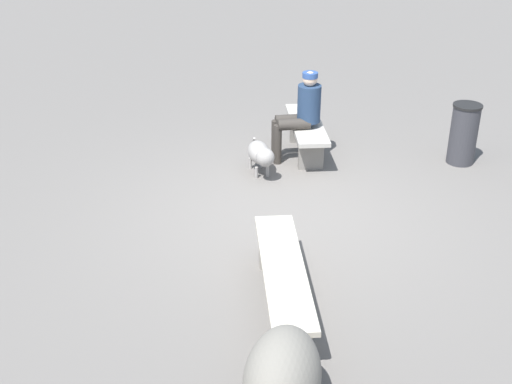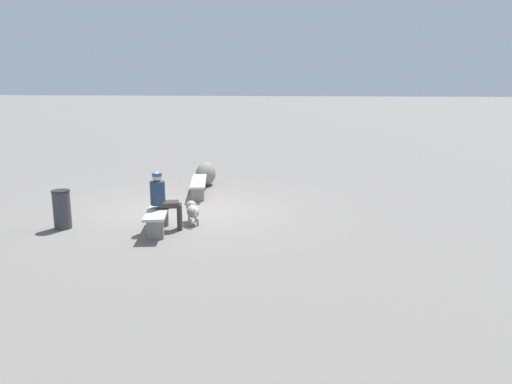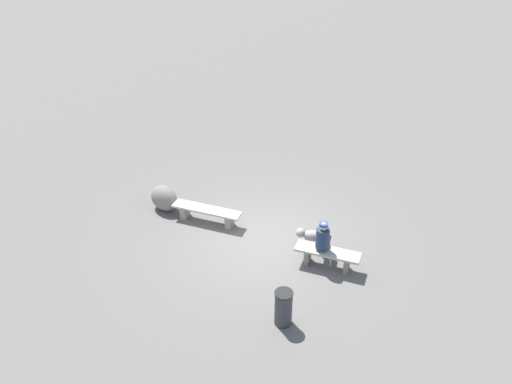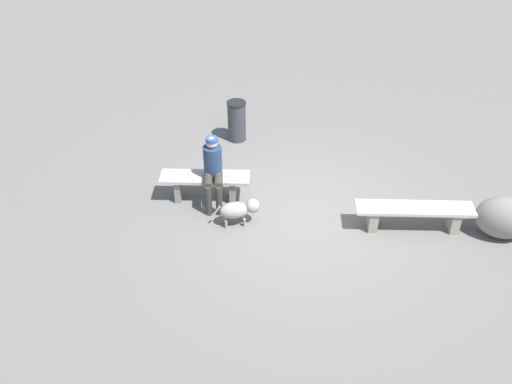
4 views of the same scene
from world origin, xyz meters
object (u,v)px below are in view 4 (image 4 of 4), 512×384
at_px(bench_right, 205,182).
at_px(trash_bin, 237,121).
at_px(boulder, 503,218).
at_px(seated_person, 213,168).
at_px(bench_left, 414,213).
at_px(dog, 239,209).

relative_size(bench_right, trash_bin, 1.90).
bearing_deg(boulder, bench_right, 1.52).
height_order(bench_right, trash_bin, trash_bin).
height_order(seated_person, trash_bin, seated_person).
xyz_separation_m(bench_left, bench_right, (3.52, 0.01, 0.05)).
xyz_separation_m(bench_left, dog, (2.77, 0.56, 0.00)).
distance_m(bench_left, boulder, 1.37).
height_order(bench_left, dog, dog).
distance_m(bench_left, bench_right, 3.52).
bearing_deg(trash_bin, bench_left, 149.14).
height_order(bench_left, boulder, boulder).
relative_size(dog, boulder, 0.83).
distance_m(seated_person, boulder, 4.72).
relative_size(bench_right, dog, 2.22).
distance_m(trash_bin, boulder, 5.27).
bearing_deg(boulder, seated_person, 2.49).
bearing_deg(bench_right, dog, 132.19).
height_order(dog, trash_bin, trash_bin).
bearing_deg(seated_person, dog, 124.10).
xyz_separation_m(seated_person, boulder, (-4.70, -0.20, -0.36)).
xyz_separation_m(seated_person, dog, (-0.57, 0.47, -0.42)).
bearing_deg(seated_person, trash_bin, -101.60).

